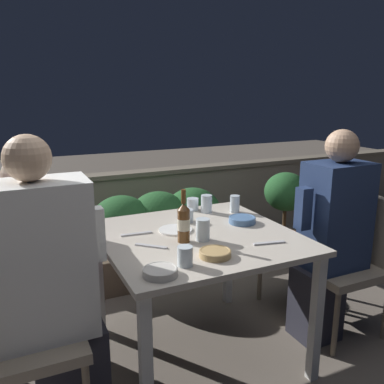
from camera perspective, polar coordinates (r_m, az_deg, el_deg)
name	(u,v)px	position (r m, az deg, el deg)	size (l,w,h in m)	color
ground_plane	(197,353)	(2.56, 0.77, -21.64)	(16.00, 16.00, 0.00)	#665B51
parapet_wall	(116,212)	(3.91, -10.57, -2.73)	(9.00, 0.18, 0.75)	gray
dining_table	(198,249)	(2.24, 0.82, -7.98)	(1.02, 1.00, 0.74)	#BCB2A3
planter_hedge	(159,231)	(3.27, -4.68, -5.49)	(1.10, 0.47, 0.72)	brown
chair_left_near	(0,328)	(1.97, -25.31, -16.90)	(0.47, 0.47, 0.87)	gray
person_white_polo	(48,288)	(1.90, -19.61, -12.60)	(0.51, 0.26, 1.33)	#282833
person_purple_stripe	(39,270)	(2.26, -20.71, -10.15)	(0.48, 0.26, 1.19)	#282833
chair_right_near	(353,250)	(2.75, 21.68, -7.62)	(0.47, 0.47, 0.87)	gray
person_navy_jumper	(330,236)	(2.57, 18.81, -5.90)	(0.47, 0.26, 1.28)	#282833
chair_right_far	(315,234)	(2.96, 16.89, -5.72)	(0.47, 0.47, 0.87)	gray
beer_bottle	(184,222)	(2.07, -1.18, -4.25)	(0.07, 0.07, 0.28)	brown
plate_0	(175,230)	(2.27, -2.34, -5.33)	(0.19, 0.19, 0.01)	white
bowl_0	(215,253)	(1.92, 3.26, -8.52)	(0.15, 0.15, 0.03)	tan
bowl_1	(242,219)	(2.41, 7.06, -3.84)	(0.16, 0.16, 0.04)	#4C709E
bowl_2	(160,271)	(1.74, -4.48, -11.02)	(0.15, 0.15, 0.03)	beige
glass_cup_0	(187,216)	(2.41, -0.74, -3.32)	(0.08, 0.08, 0.08)	silver
glass_cup_1	(185,256)	(1.82, -0.98, -8.98)	(0.07, 0.07, 0.09)	silver
glass_cup_2	(207,204)	(2.59, 2.05, -1.66)	(0.07, 0.07, 0.11)	silver
glass_cup_3	(203,230)	(2.11, 1.53, -5.30)	(0.07, 0.07, 0.12)	silver
glass_cup_4	(235,204)	(2.61, 6.02, -1.66)	(0.06, 0.06, 0.11)	silver
glass_cup_5	(193,204)	(2.65, 0.09, -1.71)	(0.08, 0.08, 0.08)	silver
fork_0	(269,243)	(2.12, 10.78, -7.04)	(0.17, 0.05, 0.01)	silver
fork_1	(151,246)	(2.05, -5.75, -7.56)	(0.14, 0.13, 0.01)	silver
fork_2	(136,234)	(2.23, -7.81, -5.84)	(0.17, 0.04, 0.01)	silver
potted_plant	(285,207)	(3.67, 12.93, -2.11)	(0.38, 0.38, 0.81)	brown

